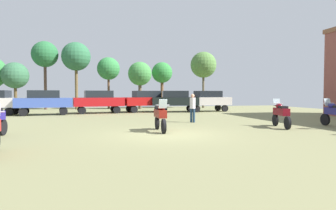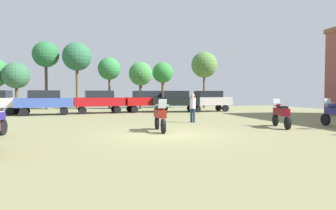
% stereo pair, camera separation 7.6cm
% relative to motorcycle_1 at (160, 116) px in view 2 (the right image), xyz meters
% --- Properties ---
extents(ground_plane, '(44.00, 52.00, 0.02)m').
position_rel_motorcycle_1_xyz_m(ground_plane, '(0.05, -0.93, -0.74)').
color(ground_plane, olive).
extents(motorcycle_1, '(0.62, 2.18, 1.48)m').
position_rel_motorcycle_1_xyz_m(motorcycle_1, '(0.00, 0.00, 0.00)').
color(motorcycle_1, black).
rests_on(motorcycle_1, ground).
extents(motorcycle_5, '(0.62, 2.21, 1.48)m').
position_rel_motorcycle_1_xyz_m(motorcycle_5, '(9.22, -0.40, 0.00)').
color(motorcycle_5, black).
rests_on(motorcycle_5, ground).
extents(motorcycle_7, '(0.77, 2.21, 1.47)m').
position_rel_motorcycle_1_xyz_m(motorcycle_7, '(6.31, 0.05, -0.00)').
color(motorcycle_7, black).
rests_on(motorcycle_7, ground).
extents(car_1, '(4.49, 2.31, 2.00)m').
position_rel_motorcycle_1_xyz_m(car_1, '(-2.73, 13.27, 0.44)').
color(car_1, black).
rests_on(car_1, ground).
extents(car_2, '(4.50, 2.35, 2.00)m').
position_rel_motorcycle_1_xyz_m(car_2, '(-7.03, 12.13, 0.44)').
color(car_2, black).
rests_on(car_2, ground).
extents(car_3, '(4.57, 2.59, 2.00)m').
position_rel_motorcycle_1_xyz_m(car_3, '(1.66, 14.03, 0.44)').
color(car_3, black).
rests_on(car_3, ground).
extents(car_4, '(4.55, 2.53, 2.00)m').
position_rel_motorcycle_1_xyz_m(car_4, '(4.29, 13.36, 0.44)').
color(car_4, black).
rests_on(car_4, ground).
extents(car_6, '(4.41, 2.07, 2.00)m').
position_rel_motorcycle_1_xyz_m(car_6, '(7.56, 13.38, 0.44)').
color(car_6, black).
rests_on(car_6, ground).
extents(person_1, '(0.48, 0.48, 1.72)m').
position_rel_motorcycle_1_xyz_m(person_1, '(2.76, 3.61, 0.28)').
color(person_1, navy).
rests_on(person_1, ground).
extents(tree_1, '(3.16, 3.16, 6.84)m').
position_rel_motorcycle_1_xyz_m(tree_1, '(9.76, 20.50, 4.50)').
color(tree_1, brown).
rests_on(tree_1, ground).
extents(tree_2, '(2.45, 2.45, 5.47)m').
position_rel_motorcycle_1_xyz_m(tree_2, '(4.64, 20.76, 3.45)').
color(tree_2, brown).
rests_on(tree_2, ground).
extents(tree_3, '(2.58, 2.58, 5.90)m').
position_rel_motorcycle_1_xyz_m(tree_3, '(-1.60, 21.00, 3.85)').
color(tree_3, brown).
rests_on(tree_3, ground).
extents(tree_4, '(2.71, 2.71, 4.99)m').
position_rel_motorcycle_1_xyz_m(tree_4, '(-11.14, 20.03, 2.88)').
color(tree_4, '#503E24').
rests_on(tree_4, ground).
extents(tree_6, '(3.12, 3.12, 7.38)m').
position_rel_motorcycle_1_xyz_m(tree_6, '(-5.10, 20.42, 5.04)').
color(tree_6, brown).
rests_on(tree_6, ground).
extents(tree_7, '(2.81, 2.81, 7.44)m').
position_rel_motorcycle_1_xyz_m(tree_7, '(-8.38, 20.99, 5.23)').
color(tree_7, '#4E3830').
rests_on(tree_7, ground).
extents(tree_9, '(2.68, 2.68, 5.33)m').
position_rel_motorcycle_1_xyz_m(tree_9, '(1.83, 19.64, 3.21)').
color(tree_9, brown).
rests_on(tree_9, ground).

